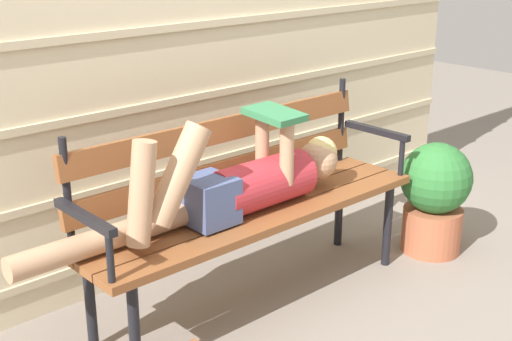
# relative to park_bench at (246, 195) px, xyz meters

# --- Properties ---
(ground_plane) EXTENTS (12.00, 12.00, 0.00)m
(ground_plane) POSITION_rel_park_bench_xyz_m (-0.00, -0.12, -0.53)
(ground_plane) COLOR gray
(house_siding) EXTENTS (4.34, 0.08, 2.46)m
(house_siding) POSITION_rel_park_bench_xyz_m (-0.00, 0.53, 0.71)
(house_siding) COLOR beige
(house_siding) RESTS_ON ground
(park_bench) EXTENTS (1.75, 0.44, 0.93)m
(park_bench) POSITION_rel_park_bench_xyz_m (0.00, 0.00, 0.00)
(park_bench) COLOR brown
(park_bench) RESTS_ON ground
(reclining_person) EXTENTS (1.63, 0.26, 0.49)m
(reclining_person) POSITION_rel_park_bench_xyz_m (-0.11, -0.07, 0.10)
(reclining_person) COLOR #B72D38
(potted_plant) EXTENTS (0.38, 0.38, 0.61)m
(potted_plant) POSITION_rel_park_bench_xyz_m (1.09, -0.29, -0.20)
(potted_plant) COLOR #AD5B3D
(potted_plant) RESTS_ON ground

